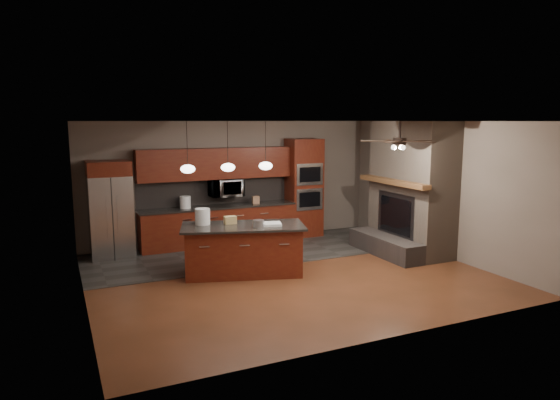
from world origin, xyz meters
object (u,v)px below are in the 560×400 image
white_bucket (202,217)px  microwave (226,188)px  paint_can (259,224)px  counter_box (256,200)px  oven_tower (304,188)px  refrigerator (110,210)px  cardboard_box (230,220)px  counter_bucket (185,202)px  paint_tray (269,224)px  kitchen_island (243,249)px

white_bucket → microwave: bearing=60.8°
paint_can → counter_box: counter_box is taller
paint_can → counter_box: (0.96, 2.55, -0.00)m
microwave → counter_box: (0.69, -0.10, -0.31)m
oven_tower → white_bucket: bearing=-147.9°
refrigerator → counter_box: size_ratio=11.60×
microwave → cardboard_box: 2.24m
counter_bucket → counter_box: bearing=-1.7°
microwave → paint_tray: 2.59m
refrigerator → white_bucket: (1.42, -1.86, 0.07)m
microwave → kitchen_island: bearing=-101.0°
oven_tower → paint_can: oven_tower is taller
paint_can → cardboard_box: (-0.36, 0.52, 0.00)m
microwave → paint_can: bearing=-95.8°
microwave → counter_bucket: microwave is taller
oven_tower → white_bucket: (-3.09, -1.94, -0.12)m
oven_tower → counter_bucket: 2.94m
oven_tower → refrigerator: 4.51m
cardboard_box → counter_bucket: size_ratio=0.81×
counter_box → paint_tray: bearing=-100.0°
microwave → white_bucket: (-1.11, -1.99, -0.23)m
oven_tower → white_bucket: 3.65m
microwave → paint_tray: microwave is taller
kitchen_island → white_bucket: (-0.66, 0.36, 0.60)m
white_bucket → counter_bucket: (0.16, 1.94, -0.03)m
white_bucket → refrigerator: bearing=127.3°
paint_can → cardboard_box: cardboard_box is taller
kitchen_island → paint_can: size_ratio=12.02×
microwave → cardboard_box: size_ratio=3.35×
kitchen_island → paint_tray: 0.67m
white_bucket → kitchen_island: bearing=-29.1°
oven_tower → paint_tray: (-2.01, -2.50, -0.25)m
counter_bucket → oven_tower: bearing=-0.1°
kitchen_island → paint_can: (0.19, -0.29, 0.52)m
microwave → paint_can: (-0.27, -2.65, -0.31)m
microwave → white_bucket: size_ratio=2.47×
refrigerator → kitchen_island: bearing=-47.0°
white_bucket → counter_box: 2.62m
paint_tray → microwave: bearing=105.8°
paint_tray → counter_bucket: size_ratio=1.67×
kitchen_island → counter_bucket: 2.43m
microwave → paint_tray: (-0.03, -2.56, -0.36)m
paint_can → cardboard_box: 0.63m
counter_bucket → refrigerator: bearing=-177.1°
counter_box → paint_can: bearing=-104.2°
paint_can → white_bucket: bearing=142.2°
counter_bucket → counter_box: (1.65, -0.05, -0.05)m
oven_tower → cardboard_box: size_ratio=10.89×
oven_tower → refrigerator: oven_tower is taller
paint_tray → paint_can: bearing=-142.7°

